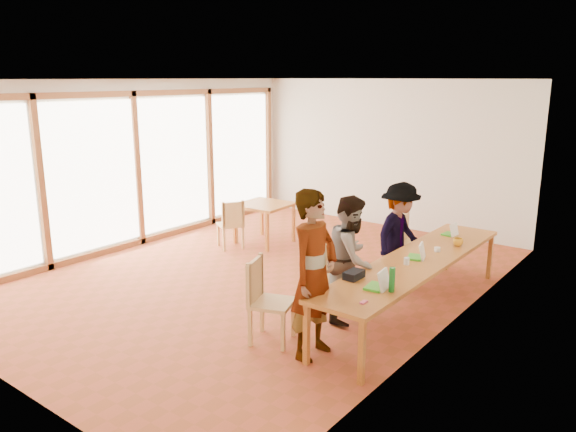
% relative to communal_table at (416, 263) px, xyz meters
% --- Properties ---
extents(ground, '(8.00, 8.00, 0.00)m').
position_rel_communal_table_xyz_m(ground, '(-2.50, -0.11, -0.70)').
color(ground, '#A94729').
rests_on(ground, ground).
extents(wall_back, '(6.00, 0.10, 3.00)m').
position_rel_communal_table_xyz_m(wall_back, '(-2.50, 3.89, 0.80)').
color(wall_back, beige).
rests_on(wall_back, ground).
extents(wall_right, '(0.10, 8.00, 3.00)m').
position_rel_communal_table_xyz_m(wall_right, '(0.50, -0.11, 0.80)').
color(wall_right, beige).
rests_on(wall_right, ground).
extents(window_wall, '(0.10, 8.00, 3.00)m').
position_rel_communal_table_xyz_m(window_wall, '(-5.46, -0.11, 0.80)').
color(window_wall, white).
rests_on(window_wall, ground).
extents(ceiling, '(6.00, 8.00, 0.04)m').
position_rel_communal_table_xyz_m(ceiling, '(-2.50, -0.11, 2.32)').
color(ceiling, white).
rests_on(ceiling, wall_back).
extents(communal_table, '(0.80, 4.00, 0.75)m').
position_rel_communal_table_xyz_m(communal_table, '(0.00, 0.00, 0.00)').
color(communal_table, '#C7732C').
rests_on(communal_table, ground).
extents(side_table, '(0.90, 0.90, 0.75)m').
position_rel_communal_table_xyz_m(side_table, '(-3.66, 1.34, -0.03)').
color(side_table, '#C7732C').
rests_on(side_table, ground).
extents(chair_near, '(0.60, 0.60, 0.53)m').
position_rel_communal_table_xyz_m(chair_near, '(-1.08, -1.77, -0.09)').
color(chair_near, tan).
rests_on(chair_near, ground).
extents(chair_mid, '(0.47, 0.47, 0.43)m').
position_rel_communal_table_xyz_m(chair_mid, '(-1.25, -0.28, -0.20)').
color(chair_mid, tan).
rests_on(chair_mid, ground).
extents(chair_far, '(0.51, 0.51, 0.46)m').
position_rel_communal_table_xyz_m(chair_far, '(-0.99, 1.37, -0.17)').
color(chair_far, tan).
rests_on(chair_far, ground).
extents(chair_empty, '(0.46, 0.46, 0.47)m').
position_rel_communal_table_xyz_m(chair_empty, '(-0.89, 1.65, -0.16)').
color(chair_empty, tan).
rests_on(chair_empty, ground).
extents(chair_spare, '(0.57, 0.57, 0.48)m').
position_rel_communal_table_xyz_m(chair_spare, '(-3.88, 0.69, -0.16)').
color(chair_spare, tan).
rests_on(chair_spare, ground).
extents(person_near, '(0.46, 0.69, 1.89)m').
position_rel_communal_table_xyz_m(person_near, '(-0.42, -1.70, 0.24)').
color(person_near, gray).
rests_on(person_near, ground).
extents(person_mid, '(0.81, 0.92, 1.61)m').
position_rel_communal_table_xyz_m(person_mid, '(-0.60, -0.61, 0.10)').
color(person_mid, gray).
rests_on(person_mid, ground).
extents(person_far, '(0.62, 1.04, 1.57)m').
position_rel_communal_table_xyz_m(person_far, '(-0.62, 0.77, 0.08)').
color(person_far, gray).
rests_on(person_far, ground).
extents(laptop_near, '(0.26, 0.29, 0.22)m').
position_rel_communal_table_xyz_m(laptop_near, '(0.12, -1.20, 0.11)').
color(laptop_near, green).
rests_on(laptop_near, communal_table).
extents(laptop_mid, '(0.27, 0.29, 0.21)m').
position_rel_communal_table_xyz_m(laptop_mid, '(0.00, 0.06, 0.10)').
color(laptop_mid, green).
rests_on(laptop_mid, communal_table).
extents(laptop_far, '(0.20, 0.23, 0.18)m').
position_rel_communal_table_xyz_m(laptop_far, '(-0.08, 1.38, 0.10)').
color(laptop_far, green).
rests_on(laptop_far, communal_table).
extents(yellow_mug, '(0.16, 0.16, 0.11)m').
position_rel_communal_table_xyz_m(yellow_mug, '(0.19, 0.92, 0.10)').
color(yellow_mug, gold).
rests_on(yellow_mug, communal_table).
extents(green_bottle, '(0.07, 0.07, 0.28)m').
position_rel_communal_table_xyz_m(green_bottle, '(0.27, -1.20, 0.19)').
color(green_bottle, '#186821').
rests_on(green_bottle, communal_table).
extents(clear_glass, '(0.07, 0.07, 0.09)m').
position_rel_communal_table_xyz_m(clear_glass, '(-0.01, -0.25, 0.09)').
color(clear_glass, silver).
rests_on(clear_glass, communal_table).
extents(condiment_cup, '(0.08, 0.08, 0.06)m').
position_rel_communal_table_xyz_m(condiment_cup, '(0.08, 0.49, 0.08)').
color(condiment_cup, white).
rests_on(condiment_cup, communal_table).
extents(pink_phone, '(0.05, 0.10, 0.01)m').
position_rel_communal_table_xyz_m(pink_phone, '(0.18, -1.65, 0.05)').
color(pink_phone, '#DD4D7D').
rests_on(pink_phone, communal_table).
extents(black_pouch, '(0.16, 0.26, 0.09)m').
position_rel_communal_table_xyz_m(black_pouch, '(-0.28, -1.08, 0.09)').
color(black_pouch, black).
rests_on(black_pouch, communal_table).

